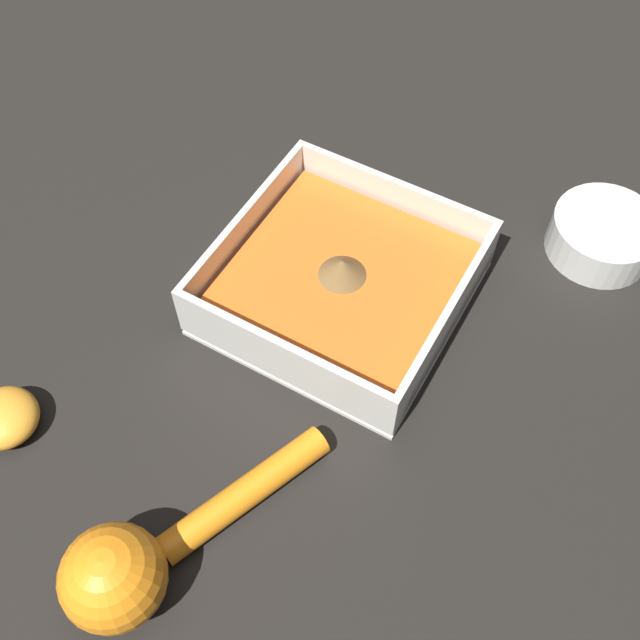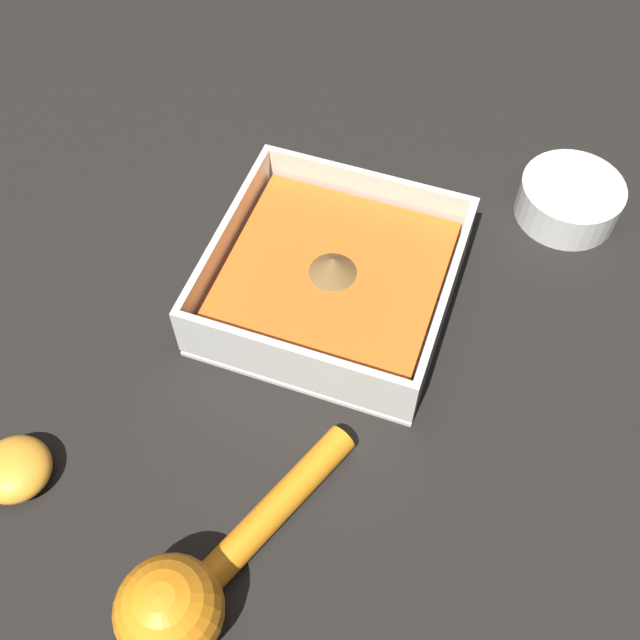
# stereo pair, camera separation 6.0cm
# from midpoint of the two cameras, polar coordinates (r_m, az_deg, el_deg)

# --- Properties ---
(ground_plane) EXTENTS (4.00, 4.00, 0.00)m
(ground_plane) POSITION_cam_midpoint_polar(r_m,az_deg,el_deg) (0.66, 7.61, 2.44)
(ground_plane) COLOR black
(square_dish) EXTENTS (0.20, 0.20, 0.06)m
(square_dish) POSITION_cam_midpoint_polar(r_m,az_deg,el_deg) (0.63, 4.38, 2.48)
(square_dish) COLOR silver
(square_dish) RESTS_ON ground_plane
(spice_bowl) EXTENTS (0.09, 0.09, 0.04)m
(spice_bowl) POSITION_cam_midpoint_polar(r_m,az_deg,el_deg) (0.72, 22.95, 5.73)
(spice_bowl) COLOR silver
(spice_bowl) RESTS_ON ground_plane
(lemon_squeezer) EXTENTS (0.20, 0.11, 0.07)m
(lemon_squeezer) POSITION_cam_midpoint_polar(r_m,az_deg,el_deg) (0.52, -10.36, -17.98)
(lemon_squeezer) COLOR orange
(lemon_squeezer) RESTS_ON ground_plane
(lemon_half) EXTENTS (0.05, 0.05, 0.03)m
(lemon_half) POSITION_cam_midpoint_polar(r_m,az_deg,el_deg) (0.61, -20.38, -7.22)
(lemon_half) COLOR orange
(lemon_half) RESTS_ON ground_plane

